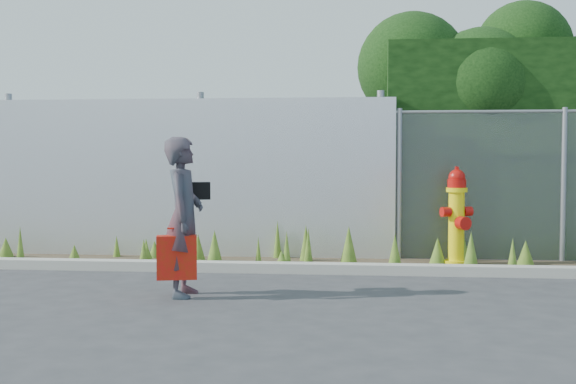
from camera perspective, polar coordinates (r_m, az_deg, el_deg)
The scene contains 8 objects.
ground at distance 6.99m, azimuth 1.33°, elevation -8.84°, with size 80.00×80.00×0.00m, color #363739.
curb at distance 8.74m, azimuth 2.23°, elevation -6.04°, with size 16.00×0.22×0.12m, color #ABA89A.
weed_strip at distance 9.31m, azimuth 5.27°, elevation -4.86°, with size 16.00×1.32×0.54m.
corrugated_fence at distance 10.53m, azimuth -15.28°, elevation 1.10°, with size 8.50×0.21×2.30m.
fire_hydrant at distance 9.51m, azimuth 13.17°, elevation -1.99°, with size 0.43×0.38×1.28m.
woman at distance 7.33m, azimuth -8.25°, elevation -1.96°, with size 0.59×0.38×1.61m, color #0E525D.
red_tote_bag at distance 7.24m, azimuth -8.77°, elevation -5.12°, with size 0.39×0.14×0.51m.
black_shoulder_bag at distance 7.53m, azimuth -7.09°, elevation 0.10°, with size 0.24×0.10×0.18m.
Camera 1 is at (0.51, -6.82, 1.43)m, focal length 45.00 mm.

